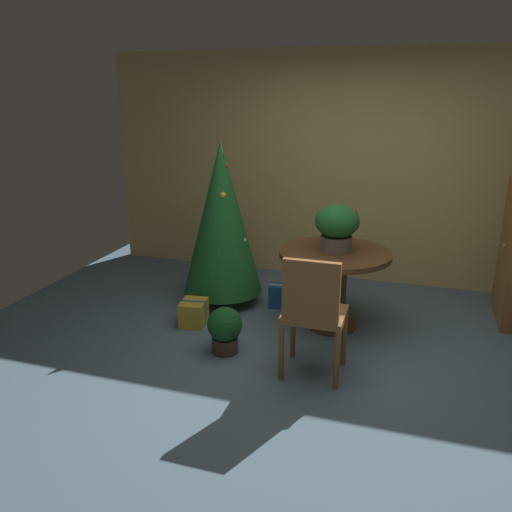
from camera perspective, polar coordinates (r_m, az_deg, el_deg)
ground_plane at (r=4.32m, az=6.54°, el=-11.89°), size 6.60×6.60×0.00m
back_wall_panel at (r=5.99m, az=11.23°, el=9.49°), size 6.00×0.10×2.60m
round_dining_table at (r=4.78m, az=8.66°, el=-2.07°), size 1.02×1.02×0.75m
flower_vase at (r=4.66m, az=9.01°, el=3.40°), size 0.40×0.40×0.43m
wooden_chair_near at (r=3.89m, az=6.37°, el=-6.00°), size 0.47×0.42×0.99m
holiday_tree at (r=5.23m, az=-3.84°, el=4.19°), size 0.82×0.82×1.68m
gift_box_gold at (r=4.96m, az=-6.95°, el=-6.28°), size 0.27×0.31×0.24m
gift_box_blue at (r=5.32m, az=2.39°, el=-4.43°), size 0.18×0.18×0.24m
potted_plant at (r=4.39m, az=-3.49°, el=-8.07°), size 0.30×0.30×0.41m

